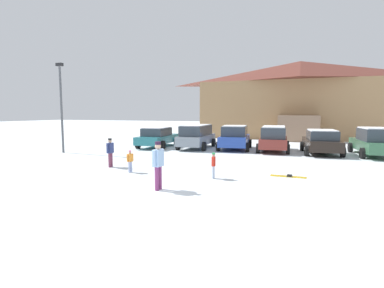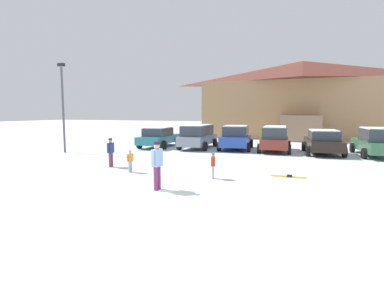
# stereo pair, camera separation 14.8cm
# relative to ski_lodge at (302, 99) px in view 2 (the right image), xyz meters

# --- Properties ---
(ground) EXTENTS (160.00, 160.00, 0.00)m
(ground) POSITION_rel_ski_lodge_xyz_m (-3.91, -26.65, -4.06)
(ground) COLOR silver
(ski_lodge) EXTENTS (20.35, 10.24, 8.03)m
(ski_lodge) POSITION_rel_ski_lodge_xyz_m (0.00, 0.00, 0.00)
(ski_lodge) COLOR #A07A50
(ski_lodge) RESTS_ON ground
(parked_teal_hatchback) EXTENTS (2.40, 4.81, 1.53)m
(parked_teal_hatchback) POSITION_rel_ski_lodge_xyz_m (-10.06, -13.40, -3.28)
(parked_teal_hatchback) COLOR #25717A
(parked_teal_hatchback) RESTS_ON ground
(parked_grey_wagon) EXTENTS (2.28, 4.75, 1.75)m
(parked_grey_wagon) POSITION_rel_ski_lodge_xyz_m (-6.98, -13.13, -3.13)
(parked_grey_wagon) COLOR gray
(parked_grey_wagon) RESTS_ON ground
(parked_blue_hatchback) EXTENTS (2.54, 4.33, 1.73)m
(parked_blue_hatchback) POSITION_rel_ski_lodge_xyz_m (-4.17, -12.84, -3.20)
(parked_blue_hatchback) COLOR #24429D
(parked_blue_hatchback) RESTS_ON ground
(parked_maroon_van) EXTENTS (2.28, 4.26, 1.72)m
(parked_maroon_van) POSITION_rel_ski_lodge_xyz_m (-1.45, -13.00, -3.14)
(parked_maroon_van) COLOR maroon
(parked_maroon_van) RESTS_ON ground
(parked_black_sedan) EXTENTS (2.56, 4.54, 1.56)m
(parked_black_sedan) POSITION_rel_ski_lodge_xyz_m (1.55, -13.24, -3.26)
(parked_black_sedan) COLOR black
(parked_black_sedan) RESTS_ON ground
(parked_green_coupe) EXTENTS (2.36, 4.82, 1.75)m
(parked_green_coupe) POSITION_rel_ski_lodge_xyz_m (4.49, -13.19, -3.19)
(parked_green_coupe) COLOR #356646
(parked_green_coupe) RESTS_ON ground
(skier_child_in_orange_jacket) EXTENTS (0.21, 0.35, 0.99)m
(skier_child_in_orange_jacket) POSITION_rel_ski_lodge_xyz_m (-6.77, -22.69, -3.50)
(skier_child_in_orange_jacket) COLOR #9FABD1
(skier_child_in_orange_jacket) RESTS_ON ground
(skier_teen_in_navy_coat) EXTENTS (0.22, 0.52, 1.41)m
(skier_teen_in_navy_coat) POSITION_rel_ski_lodge_xyz_m (-8.37, -21.88, -3.27)
(skier_teen_in_navy_coat) COLOR #763852
(skier_teen_in_navy_coat) RESTS_ON ground
(skier_child_in_red_jacket) EXTENTS (0.20, 0.38, 1.05)m
(skier_child_in_red_jacket) POSITION_rel_ski_lodge_xyz_m (-2.96, -22.61, -3.47)
(skier_child_in_red_jacket) COLOR #A0B0CA
(skier_child_in_red_jacket) RESTS_ON ground
(skier_adult_in_blue_parka) EXTENTS (0.27, 0.62, 1.67)m
(skier_adult_in_blue_parka) POSITION_rel_ski_lodge_xyz_m (-4.25, -24.98, -3.12)
(skier_adult_in_blue_parka) COLOR #793165
(skier_adult_in_blue_parka) RESTS_ON ground
(pair_of_skis) EXTENTS (1.44, 0.34, 0.08)m
(pair_of_skis) POSITION_rel_ski_lodge_xyz_m (-0.13, -21.24, -4.04)
(pair_of_skis) COLOR gold
(pair_of_skis) RESTS_ON ground
(lamp_post) EXTENTS (0.44, 0.24, 5.82)m
(lamp_post) POSITION_rel_ski_lodge_xyz_m (-14.48, -18.47, -0.80)
(lamp_post) COLOR #515459
(lamp_post) RESTS_ON ground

